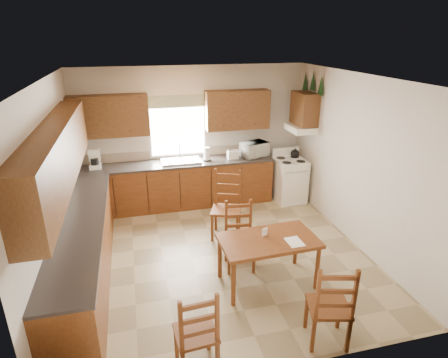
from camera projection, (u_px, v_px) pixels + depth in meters
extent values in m
plane|color=tan|center=(219.00, 254.00, 5.90)|extent=(4.50, 4.50, 0.00)
plane|color=brown|center=(218.00, 78.00, 4.91)|extent=(4.50, 4.50, 0.00)
plane|color=beige|center=(52.00, 189.00, 4.90)|extent=(4.50, 4.50, 0.00)
plane|color=beige|center=(357.00, 162.00, 5.91)|extent=(4.50, 4.50, 0.00)
plane|color=beige|center=(193.00, 136.00, 7.44)|extent=(4.50, 4.50, 0.00)
plane|color=beige|center=(276.00, 260.00, 3.37)|extent=(4.50, 4.50, 0.00)
cube|color=brown|center=(178.00, 185.00, 7.41)|extent=(3.75, 0.60, 0.88)
cube|color=brown|center=(85.00, 252.00, 5.16)|extent=(0.60, 3.60, 0.88)
cube|color=#332D2A|center=(177.00, 163.00, 7.25)|extent=(3.75, 0.63, 0.04)
cube|color=#332D2A|center=(80.00, 222.00, 4.99)|extent=(0.63, 3.60, 0.04)
cube|color=gray|center=(175.00, 153.00, 7.47)|extent=(3.75, 0.01, 0.18)
cube|color=brown|center=(109.00, 116.00, 6.75)|extent=(1.41, 0.33, 0.75)
cube|color=brown|center=(237.00, 110.00, 7.30)|extent=(1.25, 0.33, 0.75)
cube|color=brown|center=(57.00, 155.00, 4.61)|extent=(0.33, 3.60, 0.75)
cube|color=brown|center=(304.00, 109.00, 7.16)|extent=(0.33, 0.62, 0.62)
cube|color=white|center=(301.00, 128.00, 7.29)|extent=(0.44, 0.62, 0.12)
cube|color=white|center=(178.00, 127.00, 7.27)|extent=(1.13, 0.02, 1.18)
cube|color=white|center=(178.00, 127.00, 7.26)|extent=(1.05, 0.01, 1.10)
cube|color=#415D32|center=(177.00, 101.00, 7.06)|extent=(1.19, 0.01, 0.24)
cube|color=silver|center=(181.00, 161.00, 7.25)|extent=(0.75, 0.45, 0.04)
cone|color=#143717|center=(321.00, 85.00, 6.73)|extent=(0.22, 0.22, 0.36)
cone|color=#143717|center=(313.00, 81.00, 7.00)|extent=(0.22, 0.22, 0.36)
cone|color=#143717|center=(305.00, 81.00, 7.31)|extent=(0.22, 0.22, 0.36)
cube|color=white|center=(289.00, 181.00, 7.66)|extent=(0.59, 0.61, 0.86)
cube|color=white|center=(95.00, 160.00, 6.87)|extent=(0.21, 0.24, 0.33)
cylinder|color=white|center=(207.00, 154.00, 7.29)|extent=(0.12, 0.12, 0.27)
cube|color=white|center=(233.00, 155.00, 7.41)|extent=(0.21, 0.14, 0.17)
imported|color=white|center=(254.00, 149.00, 7.54)|extent=(0.58, 0.50, 0.29)
cube|color=brown|center=(267.00, 261.00, 5.12)|extent=(1.33, 0.80, 0.70)
cube|color=brown|center=(196.00, 328.00, 3.76)|extent=(0.44, 0.42, 0.99)
cube|color=brown|center=(329.00, 301.00, 4.08)|extent=(0.53, 0.52, 1.05)
cube|color=brown|center=(226.00, 206.00, 6.23)|extent=(0.61, 0.60, 1.14)
cube|color=brown|center=(240.00, 237.00, 5.41)|extent=(0.47, 0.45, 1.00)
cube|color=white|center=(295.00, 242.00, 4.91)|extent=(0.21, 0.27, 0.00)
cube|color=white|center=(265.00, 232.00, 5.05)|extent=(0.08, 0.05, 0.11)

